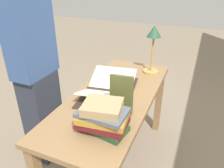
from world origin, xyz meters
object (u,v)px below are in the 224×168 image
Objects in this scene: book_stack_tall at (103,117)px; reading_lamp at (154,39)px; book_standing_upright at (121,95)px; person_reader at (35,70)px; coffee_mug at (121,73)px; open_book at (109,88)px.

book_stack_tall is 0.70× the size of reading_lamp.
book_standing_upright is 0.63× the size of reading_lamp.
person_reader reaches higher than reading_lamp.
book_stack_tall is 2.61× the size of coffee_mug.
reading_lamp is 3.72× the size of coffee_mug.
open_book is at bearing -78.37° from person_reader.
coffee_mug is at bearing 172.86° from open_book.
coffee_mug is 0.70m from person_reader.
reading_lamp is at bearing -51.92° from person_reader.
book_stack_tall is at bearing -112.77° from person_reader.
open_book is 2.31× the size of book_standing_upright.
coffee_mug is 0.07× the size of person_reader.
reading_lamp is (-0.92, 0.06, 0.22)m from book_stack_tall.
book_standing_upright is (0.22, 0.19, 0.10)m from open_book.
open_book reaches higher than coffee_mug.
reading_lamp reaches higher than book_stack_tall.
book_standing_upright is at bearing 21.23° from coffee_mug.
reading_lamp reaches higher than coffee_mug.
open_book is at bearing 1.59° from coffee_mug.
book_stack_tall is 0.21m from book_standing_upright.
person_reader reaches higher than open_book.
book_stack_tall is at bearing -3.46° from reading_lamp.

